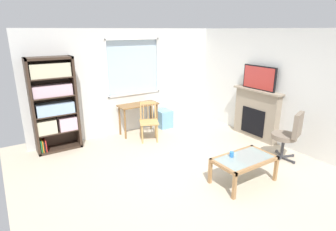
# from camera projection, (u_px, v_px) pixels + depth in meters

# --- Properties ---
(ground) EXTENTS (5.83, 6.00, 0.02)m
(ground) POSITION_uv_depth(u_px,v_px,m) (187.00, 169.00, 5.10)
(ground) COLOR beige
(wall_back_with_window) EXTENTS (4.83, 0.15, 2.52)m
(wall_back_with_window) POSITION_uv_depth(u_px,v_px,m) (127.00, 84.00, 6.72)
(wall_back_with_window) COLOR silver
(wall_back_with_window) RESTS_ON ground
(wall_right) EXTENTS (0.12, 5.20, 2.52)m
(wall_right) POSITION_uv_depth(u_px,v_px,m) (278.00, 88.00, 6.00)
(wall_right) COLOR silver
(wall_right) RESTS_ON ground
(bookshelf) EXTENTS (0.90, 0.38, 1.98)m
(bookshelf) POSITION_uv_depth(u_px,v_px,m) (53.00, 102.00, 5.64)
(bookshelf) COLOR #38281E
(bookshelf) RESTS_ON ground
(desk_under_window) EXTENTS (0.97, 0.42, 0.76)m
(desk_under_window) POSITION_uv_depth(u_px,v_px,m) (138.00, 109.00, 6.68)
(desk_under_window) COLOR brown
(desk_under_window) RESTS_ON ground
(wooden_chair) EXTENTS (0.54, 0.53, 0.90)m
(wooden_chair) POSITION_uv_depth(u_px,v_px,m) (149.00, 121.00, 6.31)
(wooden_chair) COLOR tan
(wooden_chair) RESTS_ON ground
(plastic_drawer_unit) EXTENTS (0.35, 0.40, 0.46)m
(plastic_drawer_unit) POSITION_uv_depth(u_px,v_px,m) (164.00, 119.00, 7.23)
(plastic_drawer_unit) COLOR #72ADDB
(plastic_drawer_unit) RESTS_ON ground
(fireplace) EXTENTS (0.26, 1.27, 1.17)m
(fireplace) POSITION_uv_depth(u_px,v_px,m) (256.00, 114.00, 6.45)
(fireplace) COLOR gray
(fireplace) RESTS_ON ground
(tv) EXTENTS (0.06, 0.87, 0.54)m
(tv) POSITION_uv_depth(u_px,v_px,m) (259.00, 78.00, 6.18)
(tv) COLOR black
(tv) RESTS_ON fireplace
(office_chair) EXTENTS (0.58, 0.56, 1.00)m
(office_chair) POSITION_uv_depth(u_px,v_px,m) (289.00, 134.00, 5.30)
(office_chair) COLOR #7A6B5B
(office_chair) RESTS_ON ground
(coffee_table) EXTENTS (1.05, 0.60, 0.45)m
(coffee_table) POSITION_uv_depth(u_px,v_px,m) (244.00, 161.00, 4.56)
(coffee_table) COLOR #8C9E99
(coffee_table) RESTS_ON ground
(sippy_cup) EXTENTS (0.07, 0.07, 0.09)m
(sippy_cup) POSITION_uv_depth(u_px,v_px,m) (232.00, 154.00, 4.56)
(sippy_cup) COLOR #337FD6
(sippy_cup) RESTS_ON coffee_table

